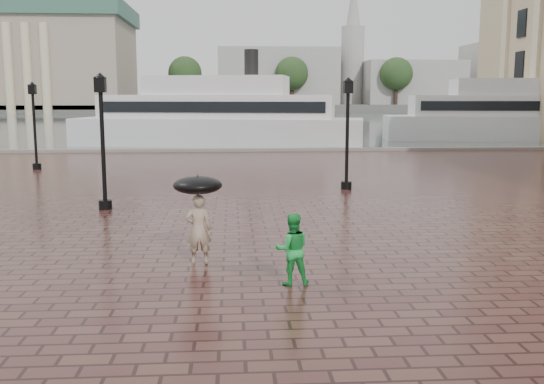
{
  "coord_description": "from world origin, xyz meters",
  "views": [
    {
      "loc": [
        -1.68,
        -10.5,
        3.73
      ],
      "look_at": [
        -0.71,
        4.4,
        1.4
      ],
      "focal_mm": 40.0,
      "sensor_mm": 36.0,
      "label": 1
    }
  ],
  "objects_px": {
    "street_lamps": "(153,131)",
    "child_pedestrian": "(292,249)",
    "ferry_far": "(515,115)",
    "adult_pedestrian": "(199,229)",
    "ferry_near": "(218,117)"
  },
  "relations": [
    {
      "from": "street_lamps",
      "to": "child_pedestrian",
      "type": "relative_size",
      "value": 10.62
    },
    {
      "from": "street_lamps",
      "to": "ferry_far",
      "type": "relative_size",
      "value": 0.67
    },
    {
      "from": "street_lamps",
      "to": "ferry_far",
      "type": "xyz_separation_m",
      "value": [
        28.09,
        26.2,
        -0.12
      ]
    },
    {
      "from": "street_lamps",
      "to": "adult_pedestrian",
      "type": "bearing_deg",
      "value": -78.44
    },
    {
      "from": "street_lamps",
      "to": "ferry_far",
      "type": "height_order",
      "value": "ferry_far"
    },
    {
      "from": "adult_pedestrian",
      "to": "child_pedestrian",
      "type": "height_order",
      "value": "adult_pedestrian"
    },
    {
      "from": "child_pedestrian",
      "to": "street_lamps",
      "type": "bearing_deg",
      "value": -75.51
    },
    {
      "from": "ferry_near",
      "to": "adult_pedestrian",
      "type": "bearing_deg",
      "value": -77.54
    },
    {
      "from": "street_lamps",
      "to": "adult_pedestrian",
      "type": "xyz_separation_m",
      "value": [
        2.53,
        -12.38,
        -1.53
      ]
    },
    {
      "from": "adult_pedestrian",
      "to": "child_pedestrian",
      "type": "bearing_deg",
      "value": 134.48
    },
    {
      "from": "ferry_near",
      "to": "street_lamps",
      "type": "bearing_deg",
      "value": -83.91
    },
    {
      "from": "adult_pedestrian",
      "to": "ferry_near",
      "type": "xyz_separation_m",
      "value": [
        -0.33,
        34.05,
        1.41
      ]
    },
    {
      "from": "street_lamps",
      "to": "child_pedestrian",
      "type": "xyz_separation_m",
      "value": [
        4.49,
        -14.08,
        -1.6
      ]
    },
    {
      "from": "street_lamps",
      "to": "ferry_near",
      "type": "distance_m",
      "value": 21.78
    },
    {
      "from": "adult_pedestrian",
      "to": "ferry_far",
      "type": "relative_size",
      "value": 0.07
    }
  ]
}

